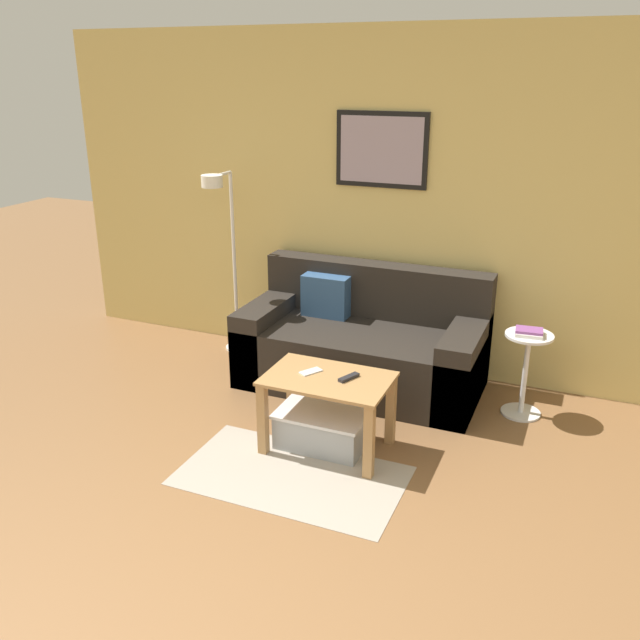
% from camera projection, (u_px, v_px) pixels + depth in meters
% --- Properties ---
extents(wall_back, '(5.60, 0.09, 2.55)m').
position_uv_depth(wall_back, '(390.00, 205.00, 5.09)').
color(wall_back, '#DDC472').
rests_on(wall_back, ground_plane).
extents(area_rug, '(1.31, 0.74, 0.01)m').
position_uv_depth(area_rug, '(292.00, 475.00, 3.98)').
color(area_rug, '#A39989').
rests_on(area_rug, ground_plane).
extents(couch, '(1.76, 0.86, 0.86)m').
position_uv_depth(couch, '(363.00, 346.00, 5.06)').
color(couch, '#28231E').
rests_on(couch, ground_plane).
extents(coffee_table, '(0.76, 0.50, 0.49)m').
position_uv_depth(coffee_table, '(328.00, 395.00, 4.15)').
color(coffee_table, '#AD7F4C').
rests_on(coffee_table, ground_plane).
extents(storage_bin, '(0.57, 0.38, 0.24)m').
position_uv_depth(storage_bin, '(323.00, 428.00, 4.27)').
color(storage_bin, '#9EA3A8').
rests_on(storage_bin, ground_plane).
extents(floor_lamp, '(0.21, 0.46, 1.50)m').
position_uv_depth(floor_lamp, '(224.00, 238.00, 5.31)').
color(floor_lamp, white).
rests_on(floor_lamp, ground_plane).
extents(side_table, '(0.32, 0.32, 0.59)m').
position_uv_depth(side_table, '(526.00, 367.00, 4.58)').
color(side_table, white).
rests_on(side_table, ground_plane).
extents(book_stack, '(0.19, 0.17, 0.04)m').
position_uv_depth(book_stack, '(529.00, 332.00, 4.47)').
color(book_stack, silver).
rests_on(book_stack, side_table).
extents(remote_control, '(0.10, 0.15, 0.02)m').
position_uv_depth(remote_control, '(349.00, 377.00, 4.08)').
color(remote_control, '#232328').
rests_on(remote_control, coffee_table).
extents(cell_phone, '(0.13, 0.15, 0.01)m').
position_uv_depth(cell_phone, '(311.00, 372.00, 4.18)').
color(cell_phone, silver).
rests_on(cell_phone, coffee_table).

